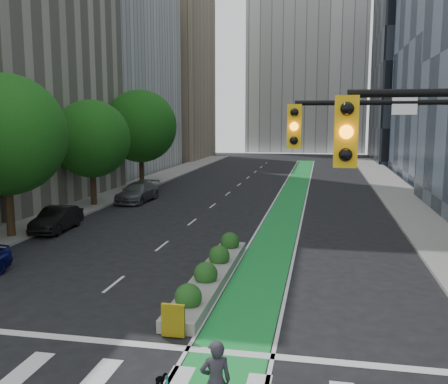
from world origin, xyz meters
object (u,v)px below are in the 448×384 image
at_px(median_planter, 212,273).
at_px(cyclist, 216,382).
at_px(parked_car_left_far, 138,192).
at_px(parked_car_left_mid, 57,219).

xyz_separation_m(median_planter, cyclist, (2.10, -9.04, 0.56)).
relative_size(median_planter, cyclist, 5.52).
xyz_separation_m(cyclist, parked_car_left_far, (-11.92, 26.66, -0.19)).
bearing_deg(parked_car_left_mid, parked_car_left_far, 81.51).
relative_size(median_planter, parked_car_left_far, 2.00).
height_order(cyclist, parked_car_left_mid, cyclist).
distance_m(cyclist, parked_car_left_mid, 20.57).
xyz_separation_m(cyclist, parked_car_left_mid, (-12.80, 16.11, -0.23)).
xyz_separation_m(parked_car_left_mid, parked_car_left_far, (0.88, 10.55, 0.05)).
distance_m(cyclist, parked_car_left_far, 29.21).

